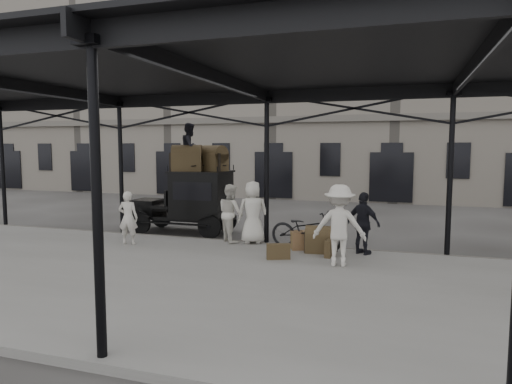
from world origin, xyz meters
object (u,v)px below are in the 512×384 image
porter_left (128,218)px  steamer_trunk_roof_near (187,160)px  steamer_trunk_platform (321,241)px  porter_official (363,223)px  taxi (193,199)px  bicycle (306,230)px

porter_left → steamer_trunk_roof_near: bearing=-116.1°
steamer_trunk_roof_near → steamer_trunk_platform: 5.65m
steamer_trunk_platform → porter_official: bearing=2.3°
porter_official → taxi: bearing=10.8°
bicycle → porter_official: bearing=-80.8°
taxi → porter_official: (5.93, -1.95, -0.22)m
porter_official → steamer_trunk_roof_near: 6.44m
porter_official → bicycle: porter_official is taller
porter_left → steamer_trunk_platform: bearing=175.3°
bicycle → steamer_trunk_roof_near: (-4.44, 1.64, 1.84)m
porter_left → bicycle: porter_left is taller
bicycle → steamer_trunk_platform: size_ratio=2.54×
bicycle → steamer_trunk_roof_near: bearing=81.4°
steamer_trunk_roof_near → bicycle: bearing=-39.0°
porter_official → porter_left: bearing=36.5°
taxi → porter_left: bearing=-104.4°
taxi → bicycle: bearing=-23.4°
porter_left → steamer_trunk_roof_near: steamer_trunk_roof_near is taller
porter_left → steamer_trunk_roof_near: 3.11m
taxi → porter_left: taxi is taller
bicycle → taxi: bearing=78.3°
taxi → bicycle: taxi is taller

